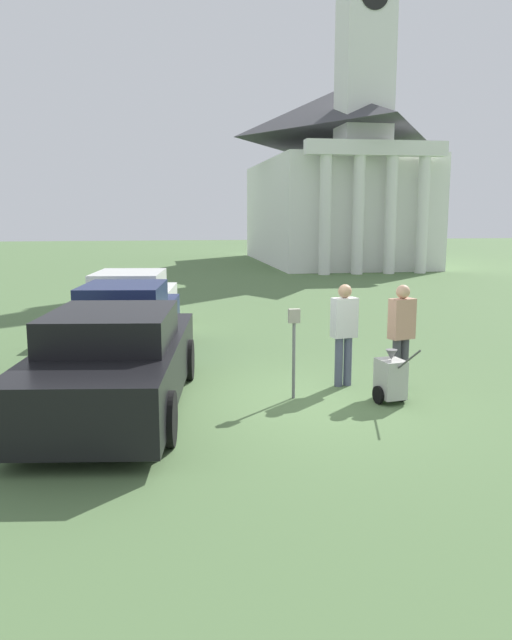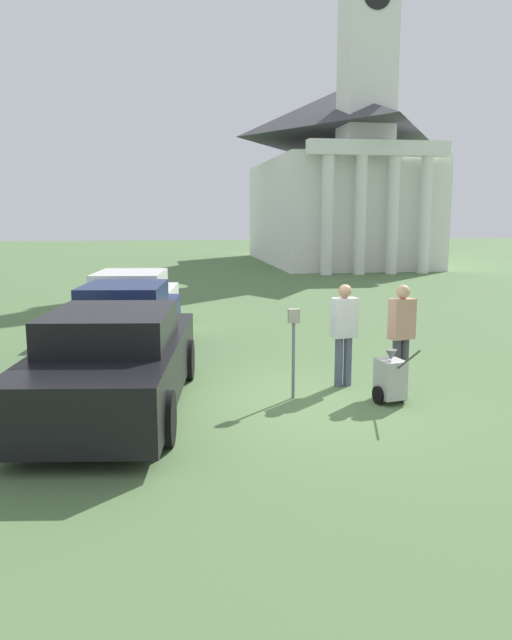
# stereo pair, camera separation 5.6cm
# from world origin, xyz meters

# --- Properties ---
(ground_plane) EXTENTS (120.00, 120.00, 0.00)m
(ground_plane) POSITION_xyz_m (0.00, 0.00, 0.00)
(ground_plane) COLOR #517042
(parked_car_black) EXTENTS (2.60, 5.39, 1.53)m
(parked_car_black) POSITION_xyz_m (-2.82, 0.09, 0.72)
(parked_car_black) COLOR black
(parked_car_black) RESTS_ON ground_plane
(parked_car_navy) EXTENTS (2.35, 4.82, 1.53)m
(parked_car_navy) POSITION_xyz_m (-2.82, 3.48, 0.71)
(parked_car_navy) COLOR #19234C
(parked_car_navy) RESTS_ON ground_plane
(parked_car_white) EXTENTS (2.44, 5.16, 1.51)m
(parked_car_white) POSITION_xyz_m (-2.82, 6.36, 0.70)
(parked_car_white) COLOR silver
(parked_car_white) RESTS_ON ground_plane
(parking_meter) EXTENTS (0.18, 0.09, 1.44)m
(parking_meter) POSITION_xyz_m (-0.07, 0.19, 1.00)
(parking_meter) COLOR slate
(parking_meter) RESTS_ON ground_plane
(person_worker) EXTENTS (0.46, 0.30, 1.75)m
(person_worker) POSITION_xyz_m (0.93, 0.78, 1.00)
(person_worker) COLOR #515670
(person_worker) RESTS_ON ground_plane
(person_supervisor) EXTENTS (0.47, 0.33, 1.76)m
(person_supervisor) POSITION_xyz_m (1.83, 0.48, 1.00)
(person_supervisor) COLOR #3F3F47
(person_supervisor) RESTS_ON ground_plane
(equipment_cart) EXTENTS (0.51, 1.00, 1.00)m
(equipment_cart) POSITION_xyz_m (1.37, -0.27, 0.39)
(equipment_cart) COLOR #B2B2AD
(equipment_cart) RESTS_ON ground_plane
(church) EXTENTS (8.31, 15.03, 22.03)m
(church) POSITION_xyz_m (8.26, 26.90, 5.57)
(church) COLOR white
(church) RESTS_ON ground_plane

